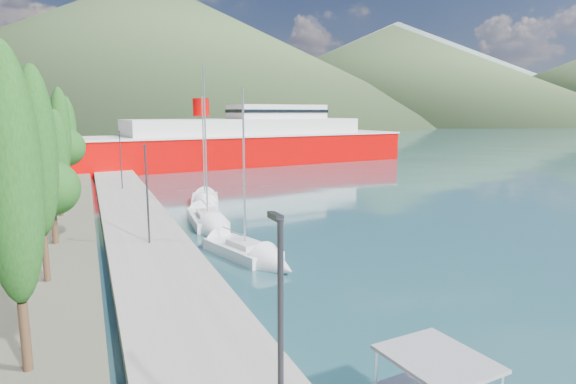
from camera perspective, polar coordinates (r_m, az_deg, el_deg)
name	(u,v)px	position (r m, az deg, el deg)	size (l,w,h in m)	color
ground	(136,145)	(135.98, -17.61, 5.29)	(1400.00, 1400.00, 0.00)	#224A53
quay	(133,214)	(42.11, -17.91, -2.47)	(5.00, 88.00, 0.80)	gray
hills_far	(206,59)	(655.18, -9.64, 15.30)	(1480.00, 900.00, 180.00)	slate
hills_near	(229,62)	(405.04, -7.06, 15.08)	(1010.00, 520.00, 115.00)	#384D2C
tree_row	(61,145)	(48.15, -25.34, 5.06)	(4.19, 66.26, 10.40)	#47301E
lamp_posts	(146,189)	(30.76, -16.47, 0.32)	(0.15, 45.38, 6.06)	#2D2D33
sailboat_near	(260,258)	(28.49, -3.39, -7.83)	(4.35, 8.04, 11.07)	silver
sailboat_mid	(212,226)	(36.67, -9.05, -3.98)	(3.11, 9.35, 13.22)	silver
sailboat_far	(205,205)	(45.02, -9.82, -1.51)	(4.11, 7.98, 11.21)	silver
ferry	(248,143)	(82.58, -4.75, 5.75)	(59.22, 19.89, 11.54)	#C10000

